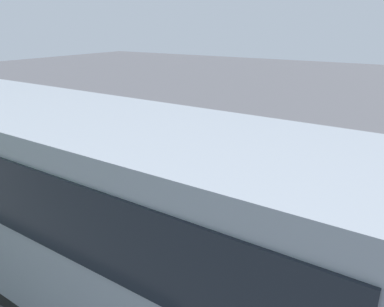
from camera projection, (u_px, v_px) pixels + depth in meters
ground_plane at (178, 180)px, 11.19m from camera, size 80.00×80.00×0.00m
tour_bus at (76, 204)px, 6.14m from camera, size 11.02×2.79×3.25m
spectator_far_left at (294, 204)px, 7.35m from camera, size 0.57×0.31×1.78m
spectator_left at (239, 194)px, 7.84m from camera, size 0.57×0.32×1.76m
spectator_centre at (179, 183)px, 8.40m from camera, size 0.58×0.36×1.74m
spectator_right at (153, 169)px, 9.20m from camera, size 0.57×0.39×1.77m
spectator_far_right at (109, 156)px, 10.02m from camera, size 0.58×0.36×1.81m
parked_motorcycle_silver at (80, 185)px, 9.67m from camera, size 2.05×0.58×0.99m
stunt_motorcycle at (181, 131)px, 12.80m from camera, size 2.07×0.63×1.56m
traffic_cone at (261, 156)px, 12.26m from camera, size 0.34×0.34×0.63m
bay_line_a at (324, 209)px, 9.40m from camera, size 0.24×4.02×0.01m
bay_line_b at (239, 188)px, 10.62m from camera, size 0.24×4.15×0.01m
bay_line_c at (172, 171)px, 11.84m from camera, size 0.23×3.71×0.01m
bay_line_d at (117, 157)px, 13.06m from camera, size 0.24×4.15×0.01m
bay_line_e at (71, 146)px, 14.27m from camera, size 0.23×3.68×0.01m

